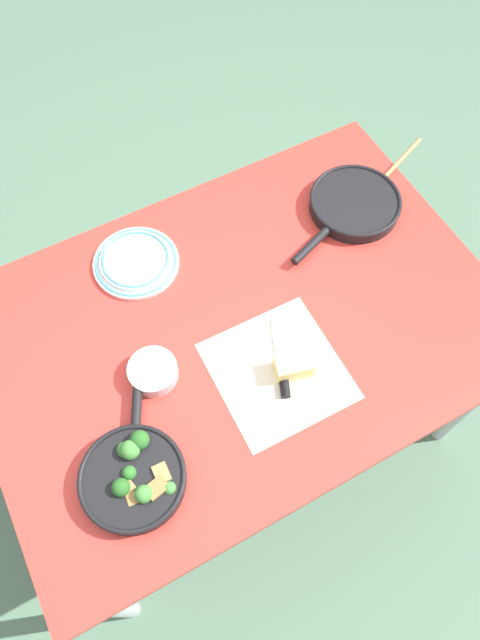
# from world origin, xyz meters

# --- Properties ---
(ground_plane) EXTENTS (14.00, 14.00, 0.00)m
(ground_plane) POSITION_xyz_m (0.00, 0.00, 0.00)
(ground_plane) COLOR #51755B
(dining_table_red) EXTENTS (1.36, 0.94, 0.76)m
(dining_table_red) POSITION_xyz_m (0.00, 0.00, 0.68)
(dining_table_red) COLOR red
(dining_table_red) RESTS_ON ground_plane
(skillet_broccoli) EXTENTS (0.25, 0.36, 0.07)m
(skillet_broccoli) POSITION_xyz_m (-0.40, -0.24, 0.78)
(skillet_broccoli) COLOR black
(skillet_broccoli) RESTS_ON dining_table_red
(skillet_eggs) EXTENTS (0.40, 0.27, 0.04)m
(skillet_eggs) POSITION_xyz_m (0.47, 0.18, 0.78)
(skillet_eggs) COLOR black
(skillet_eggs) RESTS_ON dining_table_red
(wooden_spoon) EXTENTS (0.33, 0.16, 0.02)m
(wooden_spoon) POSITION_xyz_m (0.60, 0.22, 0.77)
(wooden_spoon) COLOR #A87A4C
(wooden_spoon) RESTS_ON dining_table_red
(parchment_sheet) EXTENTS (0.32, 0.33, 0.00)m
(parchment_sheet) POSITION_xyz_m (0.02, -0.16, 0.76)
(parchment_sheet) COLOR beige
(parchment_sheet) RESTS_ON dining_table_red
(grater_knife) EXTENTS (0.11, 0.21, 0.02)m
(grater_knife) POSITION_xyz_m (0.03, -0.16, 0.77)
(grater_knife) COLOR silver
(grater_knife) RESTS_ON dining_table_red
(cheese_block) EXTENTS (0.10, 0.08, 0.06)m
(cheese_block) POSITION_xyz_m (0.05, -0.18, 0.78)
(cheese_block) COLOR #EFD67A
(cheese_block) RESTS_ON dining_table_red
(dinner_plate_stack) EXTENTS (0.24, 0.24, 0.03)m
(dinner_plate_stack) POSITION_xyz_m (-0.16, 0.30, 0.77)
(dinner_plate_stack) COLOR white
(dinner_plate_stack) RESTS_ON dining_table_red
(prep_bowl_steel) EXTENTS (0.12, 0.12, 0.04)m
(prep_bowl_steel) POSITION_xyz_m (-0.26, -0.03, 0.78)
(prep_bowl_steel) COLOR #B7B7BC
(prep_bowl_steel) RESTS_ON dining_table_red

